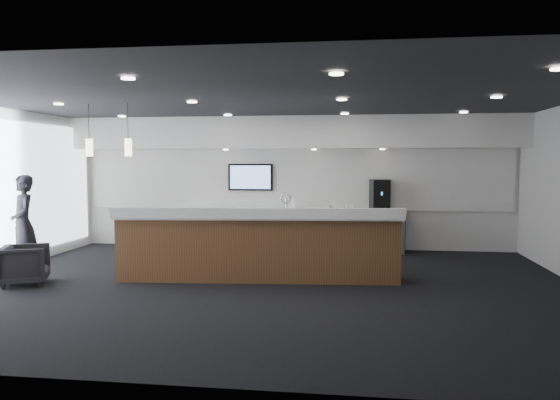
# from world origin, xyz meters

# --- Properties ---
(ground) EXTENTS (10.00, 10.00, 0.00)m
(ground) POSITION_xyz_m (0.00, 0.00, 0.00)
(ground) COLOR black
(ground) RESTS_ON ground
(ceiling) EXTENTS (10.00, 8.00, 0.02)m
(ceiling) POSITION_xyz_m (0.00, 0.00, 3.00)
(ceiling) COLOR black
(ceiling) RESTS_ON back_wall
(back_wall) EXTENTS (10.00, 0.02, 3.00)m
(back_wall) POSITION_xyz_m (0.00, 4.00, 1.50)
(back_wall) COLOR silver
(back_wall) RESTS_ON ground
(soffit_bulkhead) EXTENTS (10.00, 0.90, 0.70)m
(soffit_bulkhead) POSITION_xyz_m (0.00, 3.55, 2.65)
(soffit_bulkhead) COLOR white
(soffit_bulkhead) RESTS_ON back_wall
(alcove_panel) EXTENTS (9.80, 0.06, 1.40)m
(alcove_panel) POSITION_xyz_m (0.00, 3.97, 1.60)
(alcove_panel) COLOR white
(alcove_panel) RESTS_ON back_wall
(back_credenza) EXTENTS (5.06, 0.66, 0.95)m
(back_credenza) POSITION_xyz_m (-0.00, 3.64, 0.48)
(back_credenza) COLOR #93959B
(back_credenza) RESTS_ON ground
(wall_tv) EXTENTS (1.05, 0.08, 0.62)m
(wall_tv) POSITION_xyz_m (-1.00, 3.91, 1.65)
(wall_tv) COLOR black
(wall_tv) RESTS_ON back_wall
(pendant_left) EXTENTS (0.12, 0.12, 0.30)m
(pendant_left) POSITION_xyz_m (-2.40, 0.80, 2.25)
(pendant_left) COLOR beige
(pendant_left) RESTS_ON ceiling
(pendant_right) EXTENTS (0.12, 0.12, 0.30)m
(pendant_right) POSITION_xyz_m (-3.10, 0.80, 2.25)
(pendant_right) COLOR beige
(pendant_right) RESTS_ON ceiling
(ceiling_can_lights) EXTENTS (7.00, 5.00, 0.02)m
(ceiling_can_lights) POSITION_xyz_m (0.00, 0.00, 2.97)
(ceiling_can_lights) COLOR silver
(ceiling_can_lights) RESTS_ON ceiling
(service_counter) EXTENTS (4.85, 1.23, 1.49)m
(service_counter) POSITION_xyz_m (-0.20, 0.44, 0.58)
(service_counter) COLOR brown
(service_counter) RESTS_ON ground
(coffee_machine) EXTENTS (0.46, 0.54, 0.67)m
(coffee_machine) POSITION_xyz_m (1.96, 3.68, 1.28)
(coffee_machine) COLOR black
(coffee_machine) RESTS_ON back_credenza
(info_sign_left) EXTENTS (0.17, 0.08, 0.24)m
(info_sign_left) POSITION_xyz_m (0.02, 3.55, 1.07)
(info_sign_left) COLOR white
(info_sign_left) RESTS_ON back_credenza
(info_sign_right) EXTENTS (0.16, 0.02, 0.21)m
(info_sign_right) POSITION_xyz_m (0.95, 3.55, 1.06)
(info_sign_right) COLOR white
(info_sign_right) RESTS_ON back_credenza
(armchair) EXTENTS (0.94, 0.93, 0.65)m
(armchair) POSITION_xyz_m (-3.93, -0.41, 0.33)
(armchair) COLOR black
(armchair) RESTS_ON ground
(lounge_guest) EXTENTS (0.75, 0.76, 1.77)m
(lounge_guest) POSITION_xyz_m (-4.60, 0.60, 0.88)
(lounge_guest) COLOR black
(lounge_guest) RESTS_ON ground
(cup_0) EXTENTS (0.11, 0.11, 0.10)m
(cup_0) POSITION_xyz_m (1.40, 3.51, 1.00)
(cup_0) COLOR white
(cup_0) RESTS_ON back_credenza
(cup_1) EXTENTS (0.15, 0.15, 0.10)m
(cup_1) POSITION_xyz_m (1.26, 3.51, 1.00)
(cup_1) COLOR white
(cup_1) RESTS_ON back_credenza
(cup_2) EXTENTS (0.13, 0.13, 0.10)m
(cup_2) POSITION_xyz_m (1.12, 3.51, 1.00)
(cup_2) COLOR white
(cup_2) RESTS_ON back_credenza
(cup_3) EXTENTS (0.14, 0.14, 0.10)m
(cup_3) POSITION_xyz_m (0.98, 3.51, 1.00)
(cup_3) COLOR white
(cup_3) RESTS_ON back_credenza
(cup_4) EXTENTS (0.15, 0.15, 0.10)m
(cup_4) POSITION_xyz_m (0.84, 3.51, 1.00)
(cup_4) COLOR white
(cup_4) RESTS_ON back_credenza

